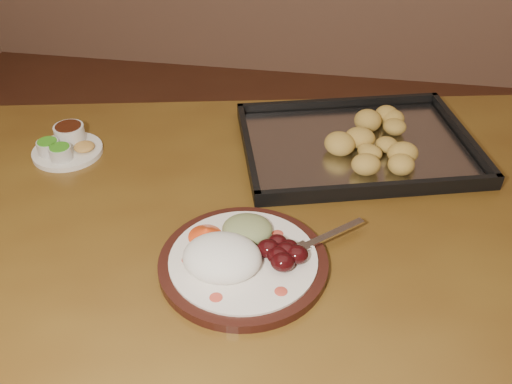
# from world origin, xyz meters

# --- Properties ---
(ground) EXTENTS (4.00, 4.00, 0.00)m
(ground) POSITION_xyz_m (0.00, 0.00, 0.00)
(ground) COLOR brown
(ground) RESTS_ON ground
(dining_table) EXTENTS (1.65, 1.19, 0.75)m
(dining_table) POSITION_xyz_m (-0.09, -0.25, 0.65)
(dining_table) COLOR brown
(dining_table) RESTS_ON ground
(dinner_plate) EXTENTS (0.34, 0.28, 0.07)m
(dinner_plate) POSITION_xyz_m (-0.03, -0.38, 0.77)
(dinner_plate) COLOR black
(dinner_plate) RESTS_ON dining_table
(condiment_saucer) EXTENTS (0.15, 0.15, 0.05)m
(condiment_saucer) POSITION_xyz_m (-0.46, -0.10, 0.77)
(condiment_saucer) COLOR white
(condiment_saucer) RESTS_ON dining_table
(baking_tray) EXTENTS (0.57, 0.48, 0.05)m
(baking_tray) POSITION_xyz_m (0.15, 0.02, 0.77)
(baking_tray) COLOR black
(baking_tray) RESTS_ON dining_table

